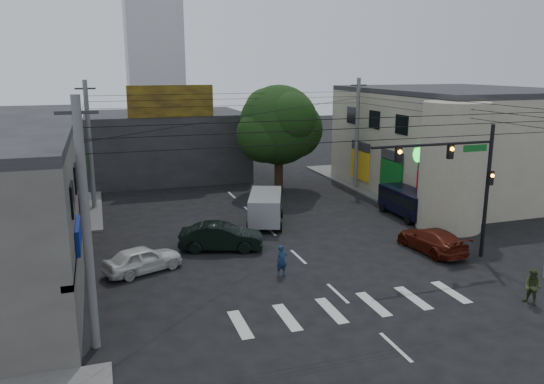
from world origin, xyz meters
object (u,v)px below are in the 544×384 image
street_tree (279,125)px  utility_pole_far_right (357,134)px  traffic_gantry (462,171)px  maroon_sedan (432,240)px  silver_minivan (265,209)px  utility_pole_far_left (90,146)px  traffic_officer (282,261)px  utility_pole_near_left (86,228)px  navy_van (407,204)px  pedestrian_olive (533,287)px  dark_sedan (221,237)px  white_compact (143,259)px

street_tree → utility_pole_far_right: size_ratio=0.95×
traffic_gantry → maroon_sedan: 4.46m
maroon_sedan → silver_minivan: bearing=-52.3°
utility_pole_far_left → traffic_officer: (8.77, -16.18, -3.83)m
silver_minivan → maroon_sedan: bearing=-117.6°
utility_pole_near_left → traffic_officer: bearing=26.2°
utility_pole_far_left → maroon_sedan: 23.97m
navy_van → street_tree: bearing=30.6°
navy_van → utility_pole_far_right: bearing=-3.9°
utility_pole_far_right → pedestrian_olive: utility_pole_far_right is taller
utility_pole_far_right → maroon_sedan: (-3.12, -15.46, -3.93)m
utility_pole_far_right → dark_sedan: bearing=-140.9°
utility_pole_far_left → white_compact: utility_pole_far_left is taller
dark_sedan → silver_minivan: size_ratio=0.96×
maroon_sedan → traffic_officer: 9.14m
utility_pole_near_left → dark_sedan: utility_pole_near_left is taller
traffic_gantry → white_compact: traffic_gantry is taller
utility_pole_far_left → utility_pole_near_left: bearing=-90.0°
silver_minivan → pedestrian_olive: 16.79m
utility_pole_far_left → dark_sedan: utility_pole_far_left is taller
utility_pole_near_left → pedestrian_olive: bearing=-6.8°
street_tree → utility_pole_far_left: (-14.50, -1.00, -0.87)m
traffic_gantry → pedestrian_olive: size_ratio=4.53×
utility_pole_far_right → white_compact: bearing=-144.1°
utility_pole_far_left → white_compact: (2.31, -13.53, -3.93)m
traffic_gantry → white_compact: 16.91m
maroon_sedan → pedestrian_olive: (0.14, -7.18, 0.12)m
maroon_sedan → navy_van: bearing=-115.6°
street_tree → white_compact: size_ratio=2.04×
utility_pole_far_right → utility_pole_near_left: bearing=-135.7°
utility_pole_near_left → utility_pole_far_left: 20.50m
utility_pole_near_left → dark_sedan: (6.79, 8.96, -3.83)m
utility_pole_far_right → navy_van: size_ratio=1.93×
utility_pole_far_right → traffic_gantry: bearing=-98.9°
utility_pole_near_left → utility_pole_far_right: (21.00, 20.50, 0.00)m
dark_sedan → pedestrian_olive: size_ratio=3.10×
utility_pole_far_right → pedestrian_olive: (-2.98, -22.64, -3.81)m
street_tree → utility_pole_far_left: 14.56m
utility_pole_near_left → white_compact: utility_pole_near_left is taller
traffic_gantry → dark_sedan: (-11.54, 5.47, -4.06)m
traffic_officer → traffic_gantry: bearing=-8.4°
traffic_gantry → traffic_officer: bearing=175.1°
street_tree → white_compact: bearing=-130.0°
street_tree → traffic_officer: 18.71m
utility_pole_far_left → navy_van: utility_pole_far_left is taller
street_tree → dark_sedan: (-7.71, -12.54, -4.71)m
utility_pole_far_right → navy_van: (-0.63, -8.98, -3.65)m
utility_pole_near_left → dark_sedan: bearing=52.9°
navy_van → utility_pole_far_left: bearing=66.4°
street_tree → pedestrian_olive: size_ratio=5.47×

